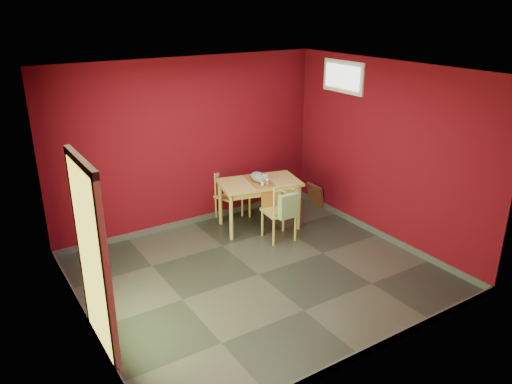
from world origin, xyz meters
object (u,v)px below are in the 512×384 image
tote_bag (288,206)px  cat (259,175)px  dining_table (259,187)px  chair_far_right (251,184)px  chair_far_left (227,194)px  chair_near (280,211)px  picture_frame (315,195)px

tote_bag → cat: 0.81m
dining_table → cat: cat is taller
chair_far_right → tote_bag: chair_far_right is taller
dining_table → chair_far_left: (-0.23, 0.64, -0.28)m
chair_far_left → chair_far_right: size_ratio=0.82×
chair_near → tote_bag: 0.27m
chair_far_right → dining_table: bearing=-111.1°
chair_near → cat: bearing=94.0°
picture_frame → cat: bearing=-170.4°
cat → chair_far_left: bearing=110.2°
dining_table → chair_near: bearing=-88.6°
dining_table → cat: (-0.02, -0.03, 0.21)m
chair_far_left → cat: bearing=-72.4°
tote_bag → chair_far_right: bearing=80.0°
cat → picture_frame: size_ratio=1.08×
dining_table → picture_frame: (1.34, 0.20, -0.49)m
dining_table → chair_far_right: 0.73m
chair_far_right → tote_bag: (-0.26, -1.45, 0.14)m
chair_near → picture_frame: 1.56m
chair_near → chair_far_right: bearing=78.9°
chair_far_right → picture_frame: chair_far_right is taller
chair_far_left → dining_table: bearing=-69.8°
chair_near → tote_bag: size_ratio=2.15×
dining_table → picture_frame: dining_table is taller
chair_far_right → chair_near: 1.25m
tote_bag → cat: cat is taller
picture_frame → tote_bag: bearing=-143.4°
chair_near → cat: 0.68m
chair_near → tote_bag: bearing=-94.2°
chair_far_left → tote_bag: size_ratio=1.82×
cat → dining_table: bearing=51.7°
tote_bag → cat: (-0.02, 0.76, 0.26)m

